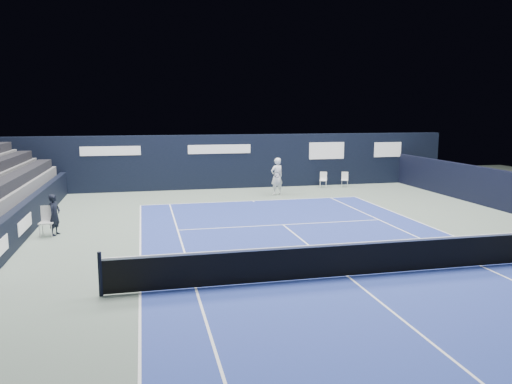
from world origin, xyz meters
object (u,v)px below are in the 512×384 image
Objects in this scene: folding_chair_back_a at (323,177)px; tennis_net at (348,258)px; tennis_player at (277,176)px; folding_chair_back_b at (345,178)px; line_judge_chair at (47,219)px.

tennis_net reaches higher than folding_chair_back_a.
tennis_player is at bearing -125.11° from folding_chair_back_a.
folding_chair_back_b is at bearing 22.27° from tennis_player.
tennis_player is at bearing -134.89° from folding_chair_back_b.
folding_chair_back_a is at bearing 38.21° from line_judge_chair.
tennis_net is at bearing -89.67° from folding_chair_back_b.
line_judge_chair is (-15.08, -8.72, 0.11)m from folding_chair_back_b.
folding_chair_back_b is 17.42m from line_judge_chair.
folding_chair_back_b is at bearing 67.49° from tennis_net.
folding_chair_back_a is 0.84× the size of line_judge_chair.
folding_chair_back_a is at bearing 71.89° from tennis_net.
tennis_net is 13.52m from tennis_player.
folding_chair_back_a is 1.03× the size of folding_chair_back_b.
line_judge_chair reaches higher than folding_chair_back_b.
tennis_player reaches higher than folding_chair_back_a.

